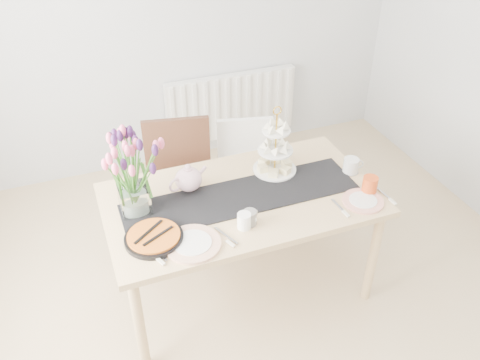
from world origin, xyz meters
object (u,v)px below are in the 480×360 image
object	(u,v)px
dining_table	(241,207)
teapot	(188,179)
tart_tin	(154,238)
radiator	(231,106)
chair_brown	(180,176)
mug_grey	(250,218)
mug_orange	(370,185)
plate_right	(363,201)
chair_white	(247,168)
cake_stand	(275,156)
plate_left	(192,244)
cream_jug	(351,166)
tulip_vase	(129,163)
mug_white	(244,221)

from	to	relation	value
dining_table	teapot	bearing A→B (deg)	146.84
teapot	tart_tin	distance (m)	0.47
radiator	chair_brown	world-z (taller)	chair_brown
radiator	teapot	bearing A→B (deg)	-118.47
radiator	teapot	xyz separation A→B (m)	(-0.81, -1.50, 0.38)
mug_grey	tart_tin	bearing A→B (deg)	143.07
mug_orange	plate_right	distance (m)	0.12
chair_white	plate_right	size ratio (longest dim) A/B	3.42
tart_tin	mug_grey	size ratio (longest dim) A/B	3.53
radiator	cake_stand	xyz separation A→B (m)	(-0.25, -1.49, 0.42)
chair_white	mug_grey	xyz separation A→B (m)	(-0.34, -0.90, 0.32)
mug_orange	teapot	bearing A→B (deg)	100.92
teapot	mug_grey	distance (m)	0.48
cake_stand	mug_grey	distance (m)	0.55
chair_white	plate_left	distance (m)	1.20
mug_grey	teapot	bearing A→B (deg)	87.47
plate_right	dining_table	bearing A→B (deg)	155.42
cake_stand	mug_grey	size ratio (longest dim) A/B	4.52
dining_table	chair_white	bearing A→B (deg)	65.76
tart_tin	plate_left	distance (m)	0.21
plate_left	cream_jug	bearing A→B (deg)	14.72
tulip_vase	cake_stand	distance (m)	0.93
dining_table	plate_right	size ratio (longest dim) A/B	6.65
tart_tin	plate_left	bearing A→B (deg)	-31.02
chair_brown	mug_grey	size ratio (longest dim) A/B	10.42
mug_orange	dining_table	bearing A→B (deg)	105.59
radiator	chair_white	bearing A→B (deg)	-103.73
tulip_vase	chair_white	bearing A→B (deg)	31.96
cake_stand	mug_orange	size ratio (longest dim) A/B	3.75
chair_brown	chair_white	xyz separation A→B (m)	(0.51, 0.02, -0.07)
dining_table	plate_left	bearing A→B (deg)	-142.65
mug_orange	chair_brown	bearing A→B (deg)	80.60
teapot	plate_left	size ratio (longest dim) A/B	0.86
tulip_vase	mug_orange	size ratio (longest dim) A/B	5.56
cream_jug	mug_white	xyz separation A→B (m)	(-0.82, -0.26, -0.00)
plate_left	plate_right	world-z (taller)	plate_left
tart_tin	mug_grey	xyz separation A→B (m)	(0.52, -0.06, 0.03)
cake_stand	mug_grey	xyz separation A→B (m)	(-0.34, -0.43, -0.07)
radiator	plate_left	size ratio (longest dim) A/B	3.97
radiator	cake_stand	bearing A→B (deg)	-99.48
tart_tin	chair_white	bearing A→B (deg)	44.35
chair_brown	mug_grey	world-z (taller)	chair_brown
mug_grey	plate_right	bearing A→B (deg)	-34.73
cake_stand	dining_table	bearing A→B (deg)	-148.36
chair_white	tulip_vase	xyz separation A→B (m)	(-0.90, -0.56, 0.60)
tulip_vase	mug_white	size ratio (longest dim) A/B	6.55
mug_grey	mug_orange	xyz separation A→B (m)	(0.77, 0.02, 0.01)
mug_white	chair_brown	bearing A→B (deg)	109.52
dining_table	tart_tin	xyz separation A→B (m)	(-0.57, -0.19, 0.09)
cake_stand	teapot	xyz separation A→B (m)	(-0.56, -0.01, -0.03)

